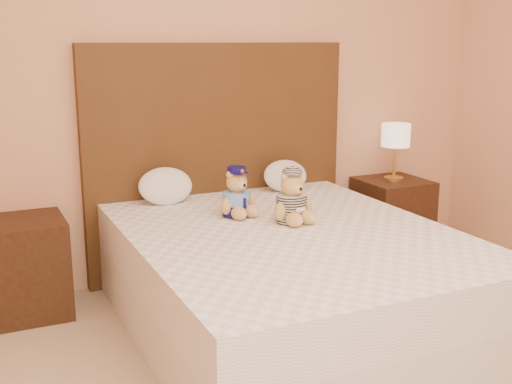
% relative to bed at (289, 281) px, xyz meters
% --- Properties ---
extents(bed, '(1.60, 2.00, 0.55)m').
position_rel_bed_xyz_m(bed, '(0.00, 0.00, 0.00)').
color(bed, white).
rests_on(bed, ground).
extents(headboard, '(1.75, 0.08, 1.50)m').
position_rel_bed_xyz_m(headboard, '(0.00, 1.01, 0.47)').
color(headboard, '#472E15').
rests_on(headboard, ground).
extents(nightstand_left, '(0.45, 0.45, 0.55)m').
position_rel_bed_xyz_m(nightstand_left, '(-1.25, 0.80, -0.00)').
color(nightstand_left, '#382012').
rests_on(nightstand_left, ground).
extents(nightstand_right, '(0.45, 0.45, 0.55)m').
position_rel_bed_xyz_m(nightstand_right, '(1.25, 0.80, -0.00)').
color(nightstand_right, '#382012').
rests_on(nightstand_right, ground).
extents(lamp, '(0.20, 0.20, 0.40)m').
position_rel_bed_xyz_m(lamp, '(1.25, 0.80, 0.57)').
color(lamp, gold).
rests_on(lamp, nightstand_right).
extents(teddy_police, '(0.29, 0.28, 0.28)m').
position_rel_bed_xyz_m(teddy_police, '(-0.13, 0.39, 0.41)').
color(teddy_police, tan).
rests_on(teddy_police, bed).
extents(teddy_prisoner, '(0.29, 0.28, 0.28)m').
position_rel_bed_xyz_m(teddy_prisoner, '(0.08, 0.14, 0.42)').
color(teddy_prisoner, tan).
rests_on(teddy_prisoner, bed).
extents(pillow_left, '(0.33, 0.22, 0.24)m').
position_rel_bed_xyz_m(pillow_left, '(-0.41, 0.83, 0.39)').
color(pillow_left, white).
rests_on(pillow_left, bed).
extents(pillow_right, '(0.31, 0.20, 0.22)m').
position_rel_bed_xyz_m(pillow_right, '(0.40, 0.83, 0.38)').
color(pillow_right, white).
rests_on(pillow_right, bed).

